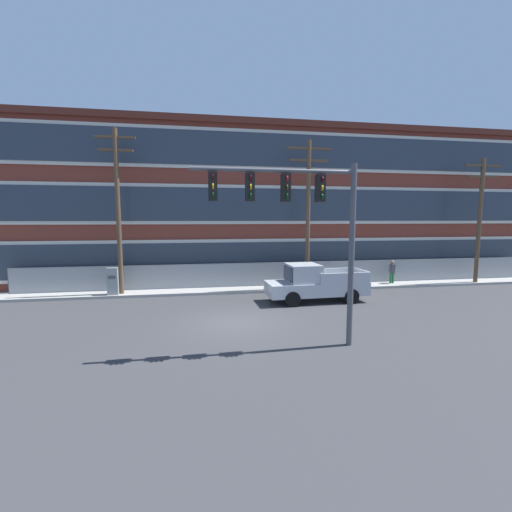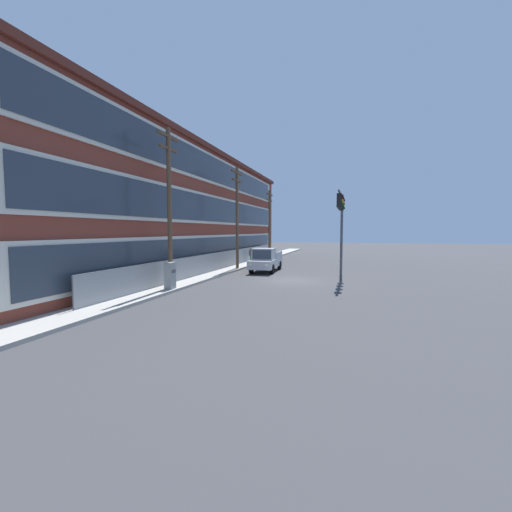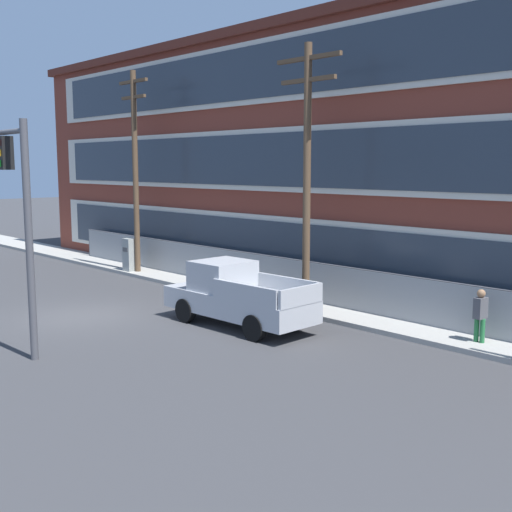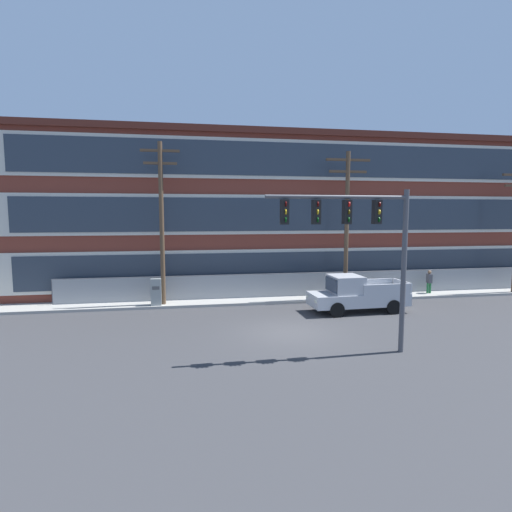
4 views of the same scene
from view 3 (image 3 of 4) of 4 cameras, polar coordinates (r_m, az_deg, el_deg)
ground_plane at (r=22.96m, az=-15.33°, el=-5.20°), size 160.00×160.00×0.00m
sidewalk_building_side at (r=26.60m, az=-2.53°, el=-2.95°), size 80.00×2.19×0.16m
brick_mill_building at (r=27.45m, az=12.52°, el=8.41°), size 43.48×9.72×10.80m
chain_link_fence at (r=23.60m, az=5.38°, el=-2.49°), size 33.75×0.06×1.66m
pickup_truck_silver at (r=20.74m, az=-1.81°, el=-3.60°), size 5.52×2.15×2.06m
utility_pole_near_corner at (r=30.64m, az=-10.68°, el=7.93°), size 2.19×0.26×9.46m
utility_pole_midblock at (r=21.88m, az=4.56°, el=7.91°), size 2.78×0.26×9.16m
electrical_cabinet at (r=31.18m, az=-11.16°, el=-0.02°), size 0.59×0.48×1.71m
pedestrian_near_cabinet at (r=19.31m, az=19.31°, el=-4.90°), size 0.32×0.42×1.69m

